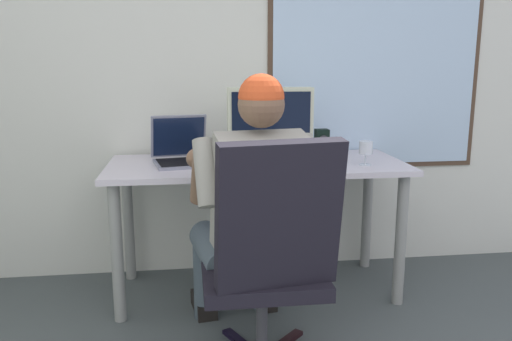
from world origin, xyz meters
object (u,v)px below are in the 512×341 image
at_px(crt_monitor, 270,120).
at_px(laptop, 182,150).
at_px(desk, 257,181).
at_px(wine_glass, 366,149).
at_px(office_chair, 270,251).
at_px(desk_speaker, 322,143).
at_px(person_seated, 253,211).

height_order(crt_monitor, laptop, crt_monitor).
height_order(desk, laptop, laptop).
distance_m(desk, wine_glass, 0.61).
xyz_separation_m(office_chair, crt_monitor, (0.13, 0.86, 0.42)).
height_order(desk, office_chair, office_chair).
xyz_separation_m(desk, office_chair, (-0.06, -0.84, -0.09)).
xyz_separation_m(office_chair, wine_glass, (0.62, 0.69, 0.28)).
bearing_deg(desk_speaker, laptop, -175.21).
bearing_deg(wine_glass, person_seated, -147.17).
xyz_separation_m(desk, desk_speaker, (0.39, 0.12, 0.19)).
bearing_deg(office_chair, wine_glass, 48.09).
relative_size(desk, office_chair, 1.58).
bearing_deg(crt_monitor, laptop, 175.87).
bearing_deg(desk_speaker, desk, -162.48).
height_order(person_seated, wine_glass, person_seated).
bearing_deg(desk, laptop, 172.01).
bearing_deg(laptop, desk_speaker, 4.79).
xyz_separation_m(crt_monitor, laptop, (-0.48, 0.03, -0.16)).
xyz_separation_m(desk, crt_monitor, (0.07, 0.02, 0.34)).
distance_m(desk, laptop, 0.44).
xyz_separation_m(office_chair, desk_speaker, (0.45, 0.96, 0.27)).
distance_m(desk, desk_speaker, 0.45).
relative_size(desk, laptop, 4.22).
relative_size(office_chair, laptop, 2.67).
bearing_deg(desk, wine_glass, -15.16).
relative_size(desk, wine_glass, 12.43).
relative_size(desk, crt_monitor, 3.46).
bearing_deg(person_seated, wine_glass, 32.83).
bearing_deg(desk_speaker, office_chair, -115.05).
distance_m(office_chair, crt_monitor, 0.97).
bearing_deg(office_chair, crt_monitor, 81.27).
xyz_separation_m(desk, wine_glass, (0.56, -0.15, 0.19)).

